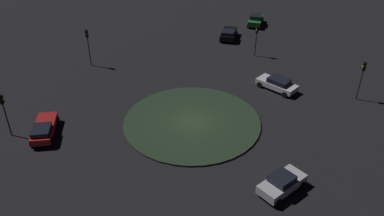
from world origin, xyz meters
name	(u,v)px	position (x,y,z in m)	size (l,w,h in m)	color
ground_plane	(192,122)	(0.00, 0.00, 0.00)	(121.26, 121.26, 0.00)	black
roundabout_island	(192,122)	(0.00, 0.00, 0.08)	(12.85, 12.85, 0.16)	#263823
car_white	(277,84)	(8.18, -7.37, 0.72)	(3.67, 4.63, 1.38)	white
car_black	(229,34)	(20.70, -0.14, 0.75)	(3.97, 2.07, 1.44)	black
car_silver	(282,183)	(-7.23, -8.58, 0.76)	(4.13, 3.68, 1.51)	silver
car_green	(256,20)	(26.82, -3.17, 0.80)	(4.06, 2.10, 1.58)	#1E7238
car_red	(44,129)	(-5.08, 12.31, 0.73)	(4.78, 3.22, 1.36)	red
traffic_light_east	(256,35)	(16.12, -4.18, 2.80)	(0.38, 0.35, 3.92)	#2D2D2D
traffic_light_northeast	(88,41)	(8.86, 14.44, 3.17)	(0.37, 0.40, 4.47)	#2D2D2D
traffic_light_north	(4,107)	(-5.72, 15.26, 3.00)	(0.36, 0.39, 4.21)	#2D2D2D
traffic_light_southeast	(362,73)	(8.03, -15.40, 2.99)	(0.37, 0.40, 4.20)	#2D2D2D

